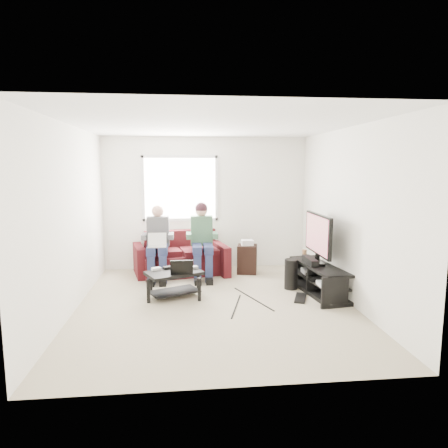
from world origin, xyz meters
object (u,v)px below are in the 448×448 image
Objects in this scene: end_table at (247,258)px; tv at (318,236)px; coffee_table at (174,278)px; tv_stand at (319,281)px; subwoofer at (291,274)px; sofa at (180,258)px.

tv is at bearing -53.37° from end_table.
tv_stand is (2.30, -0.05, -0.09)m from coffee_table.
subwoofer is at bearing 143.18° from tv_stand.
tv reaches higher than tv_stand.
sofa is 1.28× the size of tv_stand.
sofa is 1.69× the size of tv.
end_table reaches higher than coffee_table.
end_table reaches higher than tv_stand.
end_table is (-0.94, 1.26, -0.64)m from tv.
sofa is at bearing 147.47° from subwoofer.
subwoofer is 1.22m from end_table.
coffee_table is (-0.09, -1.40, 0.00)m from sofa.
sofa is at bearing 175.98° from end_table.
sofa reaches higher than tv_stand.
coffee_table is 1.90× the size of subwoofer.
tv is 2.19× the size of subwoofer.
coffee_table is at bearing -93.71° from sofa.
tv_stand is at bearing -33.29° from sofa.
coffee_table is 0.65× the size of tv_stand.
tv is 0.79m from subwoofer.
sofa is 2.65m from tv_stand.
tv_stand is at bearing -55.36° from end_table.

